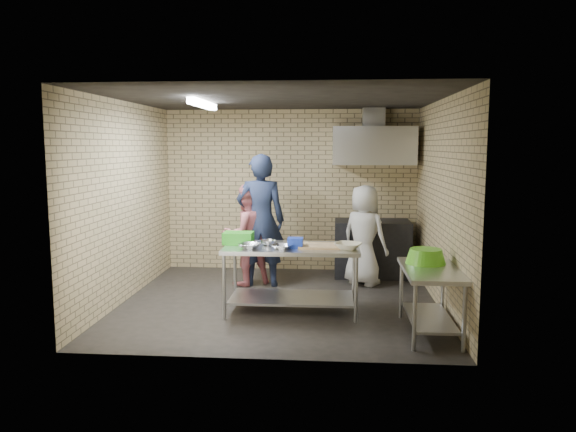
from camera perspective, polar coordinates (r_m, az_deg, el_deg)
The scene contains 26 objects.
floor at distance 7.48m, azimuth -0.90°, elevation -8.95°, with size 4.20×4.20×0.00m, color black.
ceiling at distance 7.21m, azimuth -0.94°, elevation 12.11°, with size 4.20×4.20×0.00m, color black.
back_wall at distance 9.21m, azimuth 0.28°, elevation 2.67°, with size 4.20×0.06×2.70m, color tan.
front_wall at distance 5.25m, azimuth -3.01°, elevation -0.88°, with size 4.20×0.06×2.70m, color tan.
left_wall at distance 7.71m, azimuth -16.65°, elevation 1.45°, with size 0.06×4.00×2.70m, color tan.
right_wall at distance 7.33m, azimuth 15.66°, elevation 1.19°, with size 0.06×4.00×2.70m, color tan.
prep_table at distance 6.97m, azimuth 0.39°, elevation -6.58°, with size 1.69×0.85×0.85m, color silver.
side_counter at distance 6.39m, azimuth 14.58°, elevation -8.56°, with size 0.60×1.20×0.75m, color silver.
stove at distance 8.98m, azimuth 8.74°, elevation -3.34°, with size 1.20×0.70×0.90m, color black.
range_hood at distance 8.88m, azimuth 8.93°, elevation 7.25°, with size 1.30×0.60×0.60m, color silver.
hood_duct at distance 9.04m, azimuth 8.91°, elevation 10.11°, with size 0.35×0.30×0.30m, color #A5A8AD.
wall_shelf at distance 9.09m, azimuth 10.71°, elevation 6.08°, with size 0.80×0.20×0.04m, color #3F2B19.
fluorescent_fixture at distance 7.37m, azimuth -8.86°, elevation 11.46°, with size 0.10×1.25×0.08m, color white.
green_crate at distance 7.07m, azimuth -5.20°, elevation -2.29°, with size 0.38×0.28×0.15m, color green.
blue_tub at distance 6.77m, azimuth 0.76°, elevation -2.81°, with size 0.19×0.19×0.12m, color #1938C2.
cutting_board at distance 6.84m, azimuth 3.31°, elevation -3.11°, with size 0.52×0.39×0.03m, color #D4B27A.
mixing_bowl_a at distance 6.74m, azimuth -3.98°, elevation -3.13°, with size 0.26×0.26×0.06m, color #ABAFB2.
mixing_bowl_b at distance 6.95m, azimuth -2.04°, elevation -2.79°, with size 0.20×0.20×0.06m, color silver.
mixing_bowl_c at distance 6.67m, azimuth -0.60°, elevation -3.24°, with size 0.24×0.24×0.06m, color #B2B5B9.
ceramic_bowl at distance 6.71m, azimuth 6.28°, elevation -3.13°, with size 0.32×0.32×0.08m, color beige.
green_basin at distance 6.52m, azimuth 14.16°, elevation -4.08°, with size 0.46×0.46×0.17m, color #59C626, non-canonical shape.
bottle_red at distance 9.07m, azimuth 9.15°, elevation 6.80°, with size 0.07×0.07×0.18m, color #B22619.
bottle_green at distance 9.11m, azimuth 11.67°, elevation 6.65°, with size 0.06×0.06×0.15m, color green.
man_navy at distance 8.17m, azimuth -2.86°, elevation -0.47°, with size 0.72×0.47×1.98m, color #141C34.
woman_pink at distance 8.28m, azimuth -4.41°, elevation -1.96°, with size 0.74×0.58×1.53m, color #CA6B72.
woman_white at distance 8.33m, azimuth 7.95°, elevation -1.99°, with size 0.74×0.48×1.52m, color silver.
Camera 1 is at (0.69, -7.15, 2.10)m, focal length 34.11 mm.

